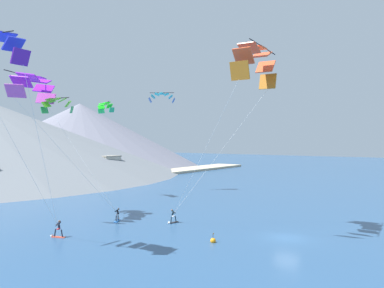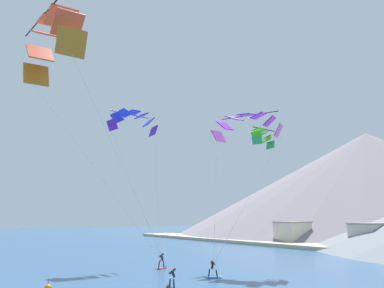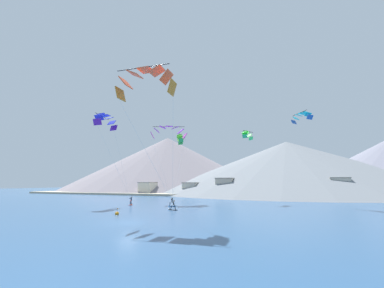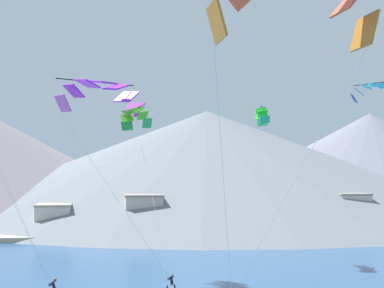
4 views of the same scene
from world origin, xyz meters
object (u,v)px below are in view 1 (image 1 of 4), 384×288
at_px(parafoil_kite_near_trail, 255,61).
at_px(parafoil_kite_distant_mid_solo, 105,106).
at_px(kitesurfer_near_trail, 172,219).
at_px(race_marker_buoy, 213,241).
at_px(parafoil_kite_distant_low_drift, 57,104).
at_px(kitesurfer_mid_center, 118,217).
at_px(parafoil_kite_distant_high_outer, 162,97).
at_px(kitesurfer_near_lead, 57,232).
at_px(parafoil_kite_mid_center, 33,85).

height_order(parafoil_kite_near_trail, parafoil_kite_distant_mid_solo, parafoil_kite_near_trail).
distance_m(kitesurfer_near_trail, parafoil_kite_near_trail, 20.80).
xyz_separation_m(parafoil_kite_near_trail, race_marker_buoy, (-5.33, 1.90, -18.24)).
distance_m(kitesurfer_near_trail, parafoil_kite_distant_mid_solo, 28.26).
bearing_deg(kitesurfer_near_trail, parafoil_kite_distant_low_drift, 110.55).
xyz_separation_m(kitesurfer_mid_center, parafoil_kite_distant_high_outer, (24.03, 13.07, 18.13)).
xyz_separation_m(kitesurfer_near_lead, parafoil_kite_distant_low_drift, (6.50, 9.27, 14.27)).
relative_size(kitesurfer_near_lead, parafoil_kite_mid_center, 0.11).
relative_size(parafoil_kite_distant_high_outer, parafoil_kite_distant_mid_solo, 1.11).
bearing_deg(parafoil_kite_distant_high_outer, race_marker_buoy, -132.32).
bearing_deg(parafoil_kite_mid_center, parafoil_kite_near_trail, -69.39).
bearing_deg(race_marker_buoy, parafoil_kite_near_trail, -19.64).
height_order(parafoil_kite_distant_mid_solo, race_marker_buoy, parafoil_kite_distant_mid_solo).
relative_size(kitesurfer_near_trail, kitesurfer_mid_center, 1.04).
bearing_deg(parafoil_kite_distant_mid_solo, parafoil_kite_near_trail, -103.78).
bearing_deg(parafoil_kite_distant_high_outer, kitesurfer_near_trail, -137.49).
height_order(parafoil_kite_near_trail, parafoil_kite_distant_low_drift, parafoil_kite_near_trail).
distance_m(parafoil_kite_near_trail, race_marker_buoy, 19.10).
bearing_deg(kitesurfer_mid_center, parafoil_kite_distant_high_outer, 28.54).
height_order(kitesurfer_near_lead, parafoil_kite_near_trail, parafoil_kite_near_trail).
bearing_deg(parafoil_kite_mid_center, kitesurfer_mid_center, -57.02).
bearing_deg(parafoil_kite_distant_low_drift, parafoil_kite_distant_mid_solo, 25.97).
relative_size(kitesurfer_mid_center, race_marker_buoy, 1.68).
bearing_deg(parafoil_kite_distant_mid_solo, kitesurfer_near_trail, -112.15).
xyz_separation_m(parafoil_kite_mid_center, race_marker_buoy, (4.35, -23.85, -16.77)).
xyz_separation_m(kitesurfer_near_lead, parafoil_kite_distant_mid_solo, (20.99, 16.33, 15.38)).
xyz_separation_m(kitesurfer_mid_center, parafoil_kite_near_trail, (3.88, -16.81, 17.92)).
bearing_deg(parafoil_kite_distant_low_drift, parafoil_kite_distant_high_outer, 9.57).
bearing_deg(parafoil_kite_near_trail, parafoil_kite_mid_center, 110.61).
relative_size(kitesurfer_near_lead, parafoil_kite_distant_high_outer, 0.39).
bearing_deg(kitesurfer_near_trail, parafoil_kite_distant_mid_solo, 67.85).
height_order(kitesurfer_near_trail, parafoil_kite_distant_mid_solo, parafoil_kite_distant_mid_solo).
height_order(parafoil_kite_distant_low_drift, parafoil_kite_distant_mid_solo, parafoil_kite_distant_mid_solo).
height_order(kitesurfer_near_lead, parafoil_kite_distant_low_drift, parafoil_kite_distant_low_drift).
relative_size(parafoil_kite_mid_center, parafoil_kite_distant_low_drift, 3.96).
relative_size(kitesurfer_near_lead, kitesurfer_near_trail, 1.02).
distance_m(kitesurfer_near_lead, kitesurfer_near_trail, 13.30).
bearing_deg(parafoil_kite_distant_low_drift, race_marker_buoy, -87.07).
distance_m(kitesurfer_mid_center, parafoil_kite_distant_mid_solo, 24.97).
bearing_deg(race_marker_buoy, parafoil_kite_distant_high_outer, 47.68).
bearing_deg(kitesurfer_near_trail, parafoil_kite_near_trail, -84.76).
relative_size(parafoil_kite_distant_mid_solo, race_marker_buoy, 4.12).
bearing_deg(kitesurfer_near_lead, kitesurfer_near_trail, -24.82).
distance_m(kitesurfer_near_lead, parafoil_kite_distant_mid_solo, 30.72).
height_order(parafoil_kite_mid_center, race_marker_buoy, parafoil_kite_mid_center).
bearing_deg(parafoil_kite_distant_high_outer, kitesurfer_near_lead, -157.46).
bearing_deg(kitesurfer_near_trail, race_marker_buoy, -116.84).
bearing_deg(kitesurfer_near_lead, parafoil_kite_distant_low_drift, 54.97).
distance_m(parafoil_kite_near_trail, parafoil_kite_mid_center, 27.55).
bearing_deg(race_marker_buoy, parafoil_kite_distant_mid_solo, 66.49).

